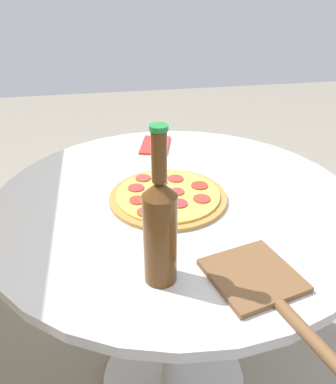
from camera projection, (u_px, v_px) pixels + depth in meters
ground_plane at (173, 379)px, 1.35m from camera, size 8.00×8.00×0.00m
table at (175, 252)px, 1.06m from camera, size 0.94×0.94×0.77m
pizza at (168, 196)px, 0.95m from camera, size 0.30×0.30×0.02m
beer_bottle at (160, 228)px, 0.64m from camera, size 0.06×0.06×0.30m
pizza_paddle at (263, 286)px, 0.67m from camera, size 0.32×0.19×0.02m
napkin at (156, 145)px, 1.25m from camera, size 0.17×0.13×0.01m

